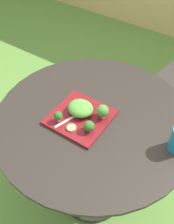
{
  "coord_description": "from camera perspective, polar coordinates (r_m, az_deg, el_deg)",
  "views": [
    {
      "loc": [
        0.46,
        -0.74,
        1.69
      ],
      "look_at": [
        -0.02,
        -0.02,
        0.77
      ],
      "focal_mm": 43.79,
      "sensor_mm": 36.0,
      "label": 1
    }
  ],
  "objects": [
    {
      "name": "ground_plane",
      "position": [
        1.9,
        0.99,
        -16.02
      ],
      "size": [
        12.0,
        12.0,
        0.0
      ],
      "primitive_type": "plane",
      "color": "#568438"
    },
    {
      "name": "patio_table",
      "position": [
        1.49,
        1.22,
        -7.45
      ],
      "size": [
        0.95,
        0.95,
        0.73
      ],
      "color": "#28231E",
      "rests_on": "ground_plane"
    },
    {
      "name": "salad_plate",
      "position": [
        1.29,
        -1.4,
        -1.09
      ],
      "size": [
        0.27,
        0.27,
        0.01
      ],
      "primitive_type": "cube",
      "color": "maroon",
      "rests_on": "patio_table"
    },
    {
      "name": "fork",
      "position": [
        1.28,
        -3.27,
        -1.25
      ],
      "size": [
        0.06,
        0.15,
        0.0
      ],
      "color": "silver",
      "rests_on": "salad_plate"
    },
    {
      "name": "lettuce_mound",
      "position": [
        1.28,
        -1.37,
        0.78
      ],
      "size": [
        0.12,
        0.11,
        0.06
      ],
      "primitive_type": "ellipsoid",
      "color": "#519338",
      "rests_on": "salad_plate"
    },
    {
      "name": "broccoli_floret_0",
      "position": [
        1.25,
        -6.03,
        -0.83
      ],
      "size": [
        0.04,
        0.04,
        0.06
      ],
      "color": "#99B770",
      "rests_on": "salad_plate"
    },
    {
      "name": "broccoli_floret_1",
      "position": [
        1.25,
        3.28,
        0.21
      ],
      "size": [
        0.06,
        0.06,
        0.07
      ],
      "color": "#99B770",
      "rests_on": "salad_plate"
    },
    {
      "name": "broccoli_floret_2",
      "position": [
        1.21,
        0.41,
        -2.97
      ],
      "size": [
        0.05,
        0.05,
        0.06
      ],
      "color": "#99B770",
      "rests_on": "salad_plate"
    },
    {
      "name": "cucumber_slice_0",
      "position": [
        1.24,
        -3.27,
        -3.3
      ],
      "size": [
        0.04,
        0.04,
        0.01
      ],
      "primitive_type": "cylinder",
      "color": "#8EB766",
      "rests_on": "salad_plate"
    }
  ]
}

